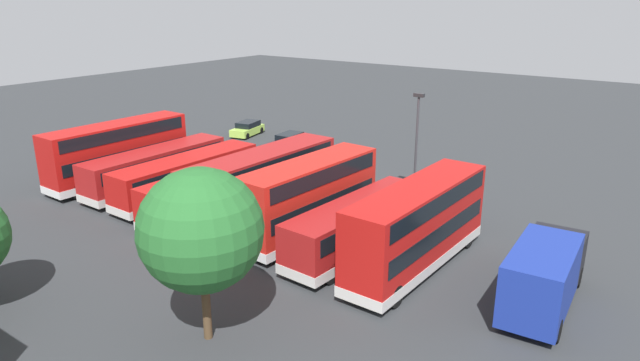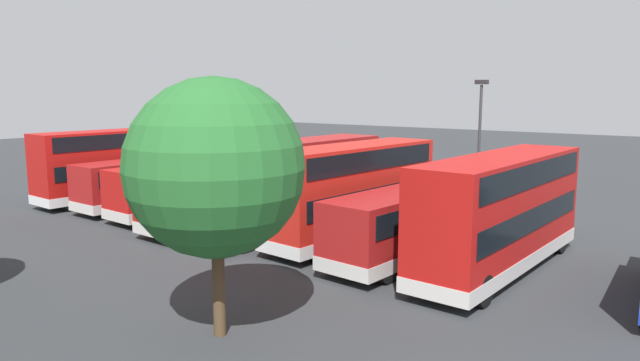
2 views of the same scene
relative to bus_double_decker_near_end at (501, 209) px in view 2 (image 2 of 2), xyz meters
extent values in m
plane|color=#2D3033|center=(12.58, -11.18, -2.45)|extent=(140.00, 140.00, 0.00)
cube|color=#B71411|center=(0.00, 0.00, 0.00)|extent=(2.86, 11.07, 4.20)
cube|color=silver|center=(0.00, 0.00, -1.82)|extent=(2.90, 11.11, 0.55)
cube|color=black|center=(0.00, 0.00, -0.20)|extent=(2.90, 10.27, 0.90)
cube|color=black|center=(0.00, 0.00, 1.50)|extent=(2.90, 10.27, 0.90)
cube|color=black|center=(-0.16, -5.52, -0.20)|extent=(2.25, 0.12, 1.10)
cylinder|color=black|center=(1.01, -4.13, -1.90)|extent=(0.33, 1.11, 1.10)
cylinder|color=black|center=(-1.24, -4.06, -1.90)|extent=(0.33, 1.11, 1.10)
cylinder|color=black|center=(1.24, 4.07, -1.90)|extent=(0.33, 1.11, 1.10)
cylinder|color=black|center=(-1.01, 4.13, -1.90)|extent=(0.33, 1.11, 1.10)
cube|color=#A51919|center=(3.55, 0.17, -0.80)|extent=(3.21, 10.53, 2.60)
cube|color=silver|center=(3.55, 0.17, -1.82)|extent=(3.25, 10.57, 0.55)
cube|color=black|center=(3.55, 0.17, -0.20)|extent=(3.21, 9.74, 0.90)
cube|color=black|center=(3.22, -5.05, -0.20)|extent=(2.25, 0.20, 1.10)
cylinder|color=black|center=(4.43, -3.69, -1.90)|extent=(0.37, 1.12, 1.10)
cylinder|color=black|center=(2.18, -3.55, -1.90)|extent=(0.37, 1.12, 1.10)
cylinder|color=black|center=(4.91, 3.88, -1.90)|extent=(0.37, 1.12, 1.10)
cylinder|color=black|center=(2.67, 4.03, -1.90)|extent=(0.37, 1.12, 1.10)
cube|color=red|center=(7.13, -0.24, 0.00)|extent=(3.17, 10.16, 4.20)
cube|color=silver|center=(7.13, -0.24, -1.82)|extent=(3.21, 10.20, 0.55)
cube|color=black|center=(7.13, -0.24, -0.20)|extent=(3.18, 9.37, 0.90)
cube|color=black|center=(7.13, -0.24, 1.50)|extent=(3.18, 9.37, 0.90)
cube|color=black|center=(6.82, -5.27, -0.20)|extent=(2.25, 0.20, 1.10)
cylinder|color=black|center=(8.03, -3.91, -1.90)|extent=(0.37, 1.12, 1.10)
cylinder|color=black|center=(5.78, -3.77, -1.90)|extent=(0.37, 1.12, 1.10)
cylinder|color=black|center=(8.48, 3.29, -1.90)|extent=(0.37, 1.12, 1.10)
cylinder|color=black|center=(6.23, 3.43, -1.90)|extent=(0.37, 1.12, 1.10)
cube|color=#A51919|center=(10.72, -0.10, 0.00)|extent=(2.89, 11.75, 4.20)
cube|color=silver|center=(10.72, -0.10, -1.82)|extent=(2.93, 11.79, 0.55)
cube|color=black|center=(10.72, -0.10, -0.20)|extent=(2.93, 10.95, 0.90)
cube|color=black|center=(10.72, -0.10, 1.50)|extent=(2.93, 10.95, 0.90)
cube|color=black|center=(10.55, -5.97, -0.20)|extent=(2.25, 0.13, 1.10)
cylinder|color=black|center=(11.71, -4.57, -1.90)|extent=(0.33, 1.11, 1.10)
cylinder|color=black|center=(9.46, -4.51, -1.90)|extent=(0.33, 1.11, 1.10)
cylinder|color=black|center=(11.97, 4.30, -1.90)|extent=(0.33, 1.11, 1.10)
cylinder|color=black|center=(9.72, 4.37, -1.90)|extent=(0.33, 1.11, 1.10)
cube|color=#B71411|center=(14.14, 0.42, -0.80)|extent=(2.81, 11.24, 2.60)
cube|color=silver|center=(14.14, 0.42, -1.82)|extent=(2.85, 11.28, 0.55)
cube|color=black|center=(14.14, 0.42, -0.20)|extent=(2.85, 10.44, 0.90)
cube|color=black|center=(14.01, -5.20, -0.20)|extent=(2.25, 0.11, 1.10)
cylinder|color=black|center=(15.17, -3.80, -1.90)|extent=(0.33, 1.11, 1.10)
cylinder|color=black|center=(12.92, -3.74, -1.90)|extent=(0.33, 1.11, 1.10)
cylinder|color=black|center=(15.36, 4.58, -1.90)|extent=(0.33, 1.11, 1.10)
cylinder|color=black|center=(13.11, 4.64, -1.90)|extent=(0.33, 1.11, 1.10)
cube|color=#B71411|center=(18.08, -0.52, -0.80)|extent=(2.86, 11.51, 2.60)
cube|color=silver|center=(18.08, -0.52, -1.82)|extent=(2.90, 11.55, 0.55)
cube|color=black|center=(18.08, -0.52, -0.20)|extent=(2.90, 10.71, 0.90)
cube|color=black|center=(17.92, -6.27, -0.20)|extent=(2.25, 0.12, 1.10)
cylinder|color=black|center=(19.09, -4.87, -1.90)|extent=(0.33, 1.11, 1.10)
cylinder|color=black|center=(16.84, -4.81, -1.90)|extent=(0.33, 1.11, 1.10)
cylinder|color=black|center=(19.32, 3.77, -1.90)|extent=(0.33, 1.11, 1.10)
cylinder|color=black|center=(17.08, 3.83, -1.90)|extent=(0.33, 1.11, 1.10)
cube|color=#A51919|center=(21.58, -0.63, -0.80)|extent=(2.67, 11.55, 2.60)
cube|color=silver|center=(21.58, -0.63, -1.82)|extent=(2.71, 11.59, 0.55)
cube|color=black|center=(21.58, -0.63, -0.20)|extent=(2.72, 10.75, 0.90)
cube|color=black|center=(21.52, -6.42, -0.20)|extent=(2.25, 0.08, 1.10)
cylinder|color=black|center=(22.66, -5.00, -1.90)|extent=(0.31, 1.10, 1.10)
cylinder|color=black|center=(20.41, -4.98, -1.90)|extent=(0.31, 1.10, 1.10)
cylinder|color=black|center=(22.74, 3.72, -1.90)|extent=(0.31, 1.10, 1.10)
cylinder|color=black|center=(20.49, 3.74, -1.90)|extent=(0.31, 1.10, 1.10)
cube|color=#B71411|center=(25.18, 0.01, 0.00)|extent=(2.84, 11.30, 4.20)
cube|color=silver|center=(25.18, 0.01, -1.82)|extent=(2.88, 11.34, 0.55)
cube|color=black|center=(25.18, 0.01, -0.20)|extent=(2.87, 10.50, 0.90)
cube|color=black|center=(25.18, 0.01, 1.50)|extent=(2.87, 10.50, 0.90)
cube|color=black|center=(25.03, -5.64, -0.20)|extent=(2.25, 0.12, 1.10)
cylinder|color=black|center=(26.19, -4.24, -1.90)|extent=(0.33, 1.11, 1.10)
cylinder|color=black|center=(23.94, -4.18, -1.90)|extent=(0.33, 1.11, 1.10)
cylinder|color=black|center=(26.41, 4.20, -1.90)|extent=(0.33, 1.11, 1.10)
cylinder|color=black|center=(24.16, 4.25, -1.90)|extent=(0.33, 1.11, 1.10)
cube|color=black|center=(20.77, -15.25, -1.92)|extent=(2.19, 4.41, 0.70)
cube|color=black|center=(20.79, -15.45, -1.29)|extent=(1.87, 2.70, 0.55)
cylinder|color=black|center=(19.83, -13.81, -2.13)|extent=(0.28, 0.66, 0.64)
cylinder|color=black|center=(21.42, -13.66, -2.13)|extent=(0.28, 0.66, 0.64)
cylinder|color=black|center=(20.11, -16.85, -2.13)|extent=(0.28, 0.66, 0.64)
cylinder|color=black|center=(21.71, -16.70, -2.13)|extent=(0.28, 0.66, 0.64)
cube|color=#A5D14C|center=(27.54, -16.92, -1.92)|extent=(2.59, 4.33, 0.70)
cube|color=black|center=(27.58, -17.12, -1.29)|extent=(2.10, 2.71, 0.55)
cylinder|color=black|center=(26.46, -15.69, -2.13)|extent=(0.35, 0.67, 0.64)
cylinder|color=black|center=(28.03, -15.37, -2.13)|extent=(0.35, 0.67, 0.64)
cylinder|color=black|center=(27.04, -18.48, -2.13)|extent=(0.35, 0.67, 0.64)
cylinder|color=black|center=(28.61, -18.15, -2.13)|extent=(0.35, 0.67, 0.64)
cylinder|color=#38383D|center=(4.54, -8.80, 1.23)|extent=(0.16, 0.16, 7.36)
cube|color=#262628|center=(4.54, -8.80, 5.06)|extent=(0.70, 0.30, 0.24)
cylinder|color=#4C3823|center=(4.18, 10.88, -0.88)|extent=(0.36, 0.36, 3.13)
sphere|color=#236028|center=(4.18, 10.88, 2.44)|extent=(5.03, 5.03, 5.03)
camera|label=1|loc=(-11.53, 24.76, 11.18)|focal=31.62mm
camera|label=2|loc=(-7.63, 21.47, 4.50)|focal=31.95mm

